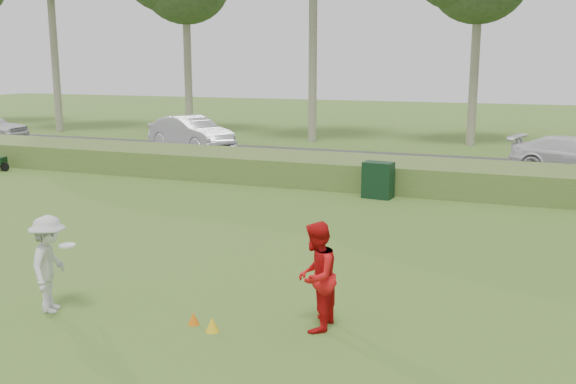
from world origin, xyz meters
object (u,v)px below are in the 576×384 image
at_px(cone_yellow, 212,324).
at_px(player_red, 316,276).
at_px(player_white, 50,264).
at_px(car_mid, 191,133).
at_px(utility_cabinet, 378,180).
at_px(cone_orange, 194,318).
at_px(car_right, 576,156).

bearing_deg(cone_yellow, player_red, 25.06).
height_order(player_white, cone_yellow, player_white).
relative_size(player_white, car_mid, 0.34).
bearing_deg(car_mid, player_white, -133.61).
bearing_deg(player_white, utility_cabinet, -37.75).
height_order(cone_orange, car_mid, car_mid).
distance_m(cone_orange, cone_yellow, 0.44).
bearing_deg(cone_yellow, utility_cabinet, 89.72).
bearing_deg(utility_cabinet, car_right, 53.81).
xyz_separation_m(utility_cabinet, car_right, (5.93, 6.51, 0.19)).
relative_size(utility_cabinet, car_right, 0.24).
xyz_separation_m(player_white, cone_orange, (2.53, 0.35, -0.73)).
distance_m(player_white, cone_yellow, 3.04).
height_order(player_red, utility_cabinet, player_red).
distance_m(player_white, cone_orange, 2.66).
relative_size(car_mid, car_right, 1.02).
bearing_deg(utility_cabinet, cone_yellow, -84.15).
distance_m(player_red, cone_yellow, 1.80).
distance_m(player_red, car_mid, 21.55).
bearing_deg(car_mid, utility_cabinet, -101.11).
height_order(cone_yellow, car_mid, car_mid).
relative_size(cone_yellow, car_mid, 0.05).
xyz_separation_m(player_white, car_mid, (-7.89, 18.59, 0.02)).
height_order(cone_yellow, car_right, car_right).
xyz_separation_m(cone_yellow, utility_cabinet, (0.05, 10.89, 0.44)).
xyz_separation_m(player_white, cone_yellow, (2.94, 0.21, -0.71)).
bearing_deg(player_red, cone_orange, -75.29).
bearing_deg(utility_cabinet, cone_orange, -86.36).
bearing_deg(car_right, player_white, 167.96).
xyz_separation_m(player_white, car_right, (8.93, 17.62, -0.08)).
height_order(utility_cabinet, car_mid, car_mid).
bearing_deg(car_mid, cone_orange, -126.86).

